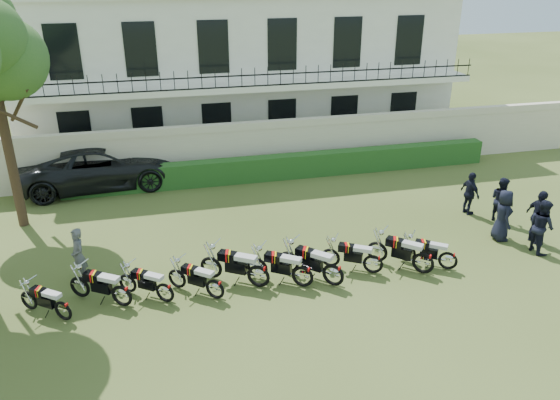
{
  "coord_description": "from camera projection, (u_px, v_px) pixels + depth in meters",
  "views": [
    {
      "loc": [
        -4.38,
        -13.69,
        8.4
      ],
      "look_at": [
        -0.47,
        2.34,
        1.18
      ],
      "focal_mm": 35.0,
      "sensor_mm": 36.0,
      "label": 1
    }
  ],
  "objects": [
    {
      "name": "inspector",
      "position": [
        79.0,
        256.0,
        15.32
      ],
      "size": [
        0.6,
        0.71,
        1.64
      ],
      "primitive_type": "imported",
      "rotation": [
        0.0,
        0.0,
        -1.15
      ],
      "color": "#5B5C60",
      "rests_on": "ground"
    },
    {
      "name": "suv",
      "position": [
        101.0,
        166.0,
        21.94
      ],
      "size": [
        6.43,
        3.38,
        1.72
      ],
      "primitive_type": "imported",
      "rotation": [
        0.0,
        0.0,
        1.66
      ],
      "color": "black",
      "rests_on": "ground"
    },
    {
      "name": "motorcycle_8",
      "position": [
        424.0,
        258.0,
        15.8
      ],
      "size": [
        1.57,
        1.48,
        1.12
      ],
      "rotation": [
        0.0,
        0.0,
        0.82
      ],
      "color": "black",
      "rests_on": "ground"
    },
    {
      "name": "motorcycle_0",
      "position": [
        62.0,
        306.0,
        13.75
      ],
      "size": [
        1.4,
        1.11,
        0.93
      ],
      "rotation": [
        0.0,
        0.0,
        0.92
      ],
      "color": "black",
      "rests_on": "ground"
    },
    {
      "name": "perimeter_wall",
      "position": [
        259.0,
        147.0,
        23.15
      ],
      "size": [
        30.0,
        0.35,
        2.3
      ],
      "color": "beige",
      "rests_on": "ground"
    },
    {
      "name": "motorcycle_9",
      "position": [
        448.0,
        256.0,
        16.04
      ],
      "size": [
        1.48,
        1.13,
        0.97
      ],
      "rotation": [
        0.0,
        0.0,
        0.93
      ],
      "color": "black",
      "rests_on": "ground"
    },
    {
      "name": "motorcycle_1",
      "position": [
        121.0,
        291.0,
        14.29
      ],
      "size": [
        1.68,
        1.13,
        1.06
      ],
      "rotation": [
        0.0,
        0.0,
        1.0
      ],
      "color": "black",
      "rests_on": "ground"
    },
    {
      "name": "motorcycle_5",
      "position": [
        303.0,
        272.0,
        15.15
      ],
      "size": [
        1.72,
        1.19,
        1.09
      ],
      "rotation": [
        0.0,
        0.0,
        0.98
      ],
      "color": "black",
      "rests_on": "ground"
    },
    {
      "name": "motorcycle_3",
      "position": [
        215.0,
        285.0,
        14.62
      ],
      "size": [
        1.46,
        1.22,
        0.99
      ],
      "rotation": [
        0.0,
        0.0,
        0.88
      ],
      "color": "black",
      "rests_on": "ground"
    },
    {
      "name": "hedge",
      "position": [
        286.0,
        167.0,
        22.93
      ],
      "size": [
        18.0,
        0.6,
        1.0
      ],
      "primitive_type": "cube",
      "color": "#254D1B",
      "rests_on": "ground"
    },
    {
      "name": "officer_3",
      "position": [
        503.0,
        215.0,
        17.67
      ],
      "size": [
        0.74,
        0.95,
        1.73
      ],
      "primitive_type": "imported",
      "rotation": [
        0.0,
        0.0,
        1.33
      ],
      "color": "black",
      "rests_on": "ground"
    },
    {
      "name": "officer_4",
      "position": [
        501.0,
        199.0,
        18.98
      ],
      "size": [
        0.72,
        0.87,
        1.62
      ],
      "primitive_type": "imported",
      "rotation": [
        0.0,
        0.0,
        1.72
      ],
      "color": "black",
      "rests_on": "ground"
    },
    {
      "name": "motorcycle_7",
      "position": [
        373.0,
        260.0,
        15.82
      ],
      "size": [
        1.64,
        1.04,
        1.02
      ],
      "rotation": [
        0.0,
        0.0,
        1.03
      ],
      "color": "black",
      "rests_on": "ground"
    },
    {
      "name": "officer_5",
      "position": [
        470.0,
        193.0,
        19.52
      ],
      "size": [
        0.51,
        0.97,
        1.58
      ],
      "primitive_type": "imported",
      "rotation": [
        0.0,
        0.0,
        1.71
      ],
      "color": "black",
      "rests_on": "ground"
    },
    {
      "name": "officer_2",
      "position": [
        539.0,
        217.0,
        17.46
      ],
      "size": [
        0.51,
        1.08,
        1.8
      ],
      "primitive_type": "imported",
      "rotation": [
        0.0,
        0.0,
        1.64
      ],
      "color": "black",
      "rests_on": "ground"
    },
    {
      "name": "officer_1",
      "position": [
        541.0,
        226.0,
        16.92
      ],
      "size": [
        0.67,
        0.85,
        1.75
      ],
      "primitive_type": "imported",
      "rotation": [
        0.0,
        0.0,
        1.56
      ],
      "color": "black",
      "rests_on": "ground"
    },
    {
      "name": "building",
      "position": [
        234.0,
        63.0,
        27.43
      ],
      "size": [
        20.4,
        9.6,
        7.4
      ],
      "color": "white",
      "rests_on": "ground"
    },
    {
      "name": "ground",
      "position": [
        313.0,
        264.0,
        16.5
      ],
      "size": [
        100.0,
        100.0,
        0.0
      ],
      "primitive_type": "plane",
      "color": "#3D4A1D",
      "rests_on": "ground"
    },
    {
      "name": "motorcycle_6",
      "position": [
        333.0,
        270.0,
        15.19
      ],
      "size": [
        1.57,
        1.54,
        1.14
      ],
      "rotation": [
        0.0,
        0.0,
        0.8
      ],
      "color": "black",
      "rests_on": "ground"
    },
    {
      "name": "motorcycle_4",
      "position": [
        258.0,
        271.0,
        15.12
      ],
      "size": [
        1.85,
        1.24,
        1.16
      ],
      "rotation": [
        0.0,
        0.0,
        1.0
      ],
      "color": "black",
      "rests_on": "ground"
    },
    {
      "name": "motorcycle_2",
      "position": [
        165.0,
        288.0,
        14.49
      ],
      "size": [
        1.47,
        1.12,
        0.96
      ],
      "rotation": [
        0.0,
        0.0,
        0.94
      ],
      "color": "black",
      "rests_on": "ground"
    }
  ]
}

